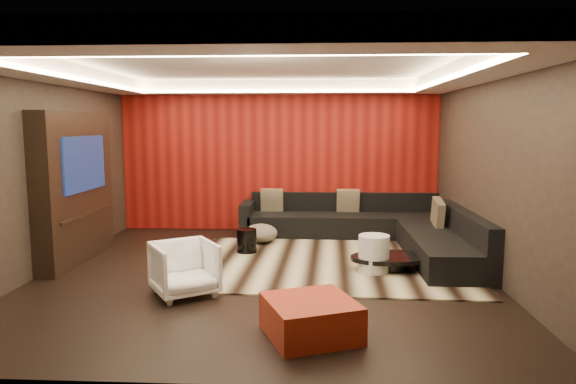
# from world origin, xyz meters

# --- Properties ---
(floor) EXTENTS (6.00, 6.00, 0.02)m
(floor) POSITION_xyz_m (0.00, 0.00, -0.01)
(floor) COLOR black
(floor) RESTS_ON ground
(ceiling) EXTENTS (6.00, 6.00, 0.02)m
(ceiling) POSITION_xyz_m (0.00, 0.00, 2.81)
(ceiling) COLOR silver
(ceiling) RESTS_ON ground
(wall_back) EXTENTS (6.00, 0.02, 2.80)m
(wall_back) POSITION_xyz_m (0.00, 3.01, 1.40)
(wall_back) COLOR black
(wall_back) RESTS_ON ground
(wall_left) EXTENTS (0.02, 6.00, 2.80)m
(wall_left) POSITION_xyz_m (-3.01, 0.00, 1.40)
(wall_left) COLOR black
(wall_left) RESTS_ON ground
(wall_right) EXTENTS (0.02, 6.00, 2.80)m
(wall_right) POSITION_xyz_m (3.01, 0.00, 1.40)
(wall_right) COLOR black
(wall_right) RESTS_ON ground
(red_feature_wall) EXTENTS (5.98, 0.05, 2.78)m
(red_feature_wall) POSITION_xyz_m (0.00, 2.97, 1.40)
(red_feature_wall) COLOR #6B0C0A
(red_feature_wall) RESTS_ON ground
(soffit_back) EXTENTS (6.00, 0.60, 0.22)m
(soffit_back) POSITION_xyz_m (0.00, 2.70, 2.69)
(soffit_back) COLOR silver
(soffit_back) RESTS_ON ground
(soffit_front) EXTENTS (6.00, 0.60, 0.22)m
(soffit_front) POSITION_xyz_m (0.00, -2.70, 2.69)
(soffit_front) COLOR silver
(soffit_front) RESTS_ON ground
(soffit_left) EXTENTS (0.60, 4.80, 0.22)m
(soffit_left) POSITION_xyz_m (-2.70, 0.00, 2.69)
(soffit_left) COLOR silver
(soffit_left) RESTS_ON ground
(soffit_right) EXTENTS (0.60, 4.80, 0.22)m
(soffit_right) POSITION_xyz_m (2.70, 0.00, 2.69)
(soffit_right) COLOR silver
(soffit_right) RESTS_ON ground
(cove_back) EXTENTS (4.80, 0.08, 0.04)m
(cove_back) POSITION_xyz_m (0.00, 2.36, 2.60)
(cove_back) COLOR #FFD899
(cove_back) RESTS_ON ground
(cove_front) EXTENTS (4.80, 0.08, 0.04)m
(cove_front) POSITION_xyz_m (0.00, -2.36, 2.60)
(cove_front) COLOR #FFD899
(cove_front) RESTS_ON ground
(cove_left) EXTENTS (0.08, 4.80, 0.04)m
(cove_left) POSITION_xyz_m (-2.36, 0.00, 2.60)
(cove_left) COLOR #FFD899
(cove_left) RESTS_ON ground
(cove_right) EXTENTS (0.08, 4.80, 0.04)m
(cove_right) POSITION_xyz_m (2.36, 0.00, 2.60)
(cove_right) COLOR #FFD899
(cove_right) RESTS_ON ground
(tv_surround) EXTENTS (0.30, 2.00, 2.20)m
(tv_surround) POSITION_xyz_m (-2.85, 0.60, 1.10)
(tv_surround) COLOR black
(tv_surround) RESTS_ON ground
(tv_screen) EXTENTS (0.04, 1.30, 0.80)m
(tv_screen) POSITION_xyz_m (-2.69, 0.60, 1.45)
(tv_screen) COLOR black
(tv_screen) RESTS_ON ground
(tv_shelf) EXTENTS (0.04, 1.60, 0.04)m
(tv_shelf) POSITION_xyz_m (-2.69, 0.60, 0.70)
(tv_shelf) COLOR black
(tv_shelf) RESTS_ON ground
(rug) EXTENTS (4.11, 3.14, 0.02)m
(rug) POSITION_xyz_m (0.89, 0.57, 0.01)
(rug) COLOR #BCB189
(rug) RESTS_ON floor
(coffee_table) EXTENTS (1.33, 1.33, 0.20)m
(coffee_table) POSITION_xyz_m (1.76, 0.25, 0.12)
(coffee_table) COLOR black
(coffee_table) RESTS_ON rug
(drum_stool) EXTENTS (0.39, 0.39, 0.37)m
(drum_stool) POSITION_xyz_m (-0.38, 1.13, 0.21)
(drum_stool) COLOR black
(drum_stool) RESTS_ON rug
(striped_pouf) EXTENTS (0.61, 0.61, 0.31)m
(striped_pouf) POSITION_xyz_m (-0.23, 1.82, 0.18)
(striped_pouf) COLOR beige
(striped_pouf) RESTS_ON rug
(white_side_table) EXTENTS (0.48, 0.48, 0.52)m
(white_side_table) POSITION_xyz_m (1.50, 0.14, 0.26)
(white_side_table) COLOR silver
(white_side_table) RESTS_ON floor
(orange_ottoman) EXTENTS (1.04, 1.04, 0.36)m
(orange_ottoman) POSITION_xyz_m (0.65, -2.03, 0.18)
(orange_ottoman) COLOR maroon
(orange_ottoman) RESTS_ON floor
(armchair) EXTENTS (0.96, 0.97, 0.65)m
(armchair) POSITION_xyz_m (-0.85, -0.91, 0.32)
(armchair) COLOR white
(armchair) RESTS_ON floor
(sectional_sofa) EXTENTS (3.65, 3.50, 0.75)m
(sectional_sofa) POSITION_xyz_m (1.73, 1.86, 0.26)
(sectional_sofa) COLOR black
(sectional_sofa) RESTS_ON floor
(throw_pillows) EXTENTS (3.03, 1.66, 0.50)m
(throw_pillows) POSITION_xyz_m (1.28, 2.30, 0.62)
(throw_pillows) COLOR #BCAE8A
(throw_pillows) RESTS_ON sectional_sofa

